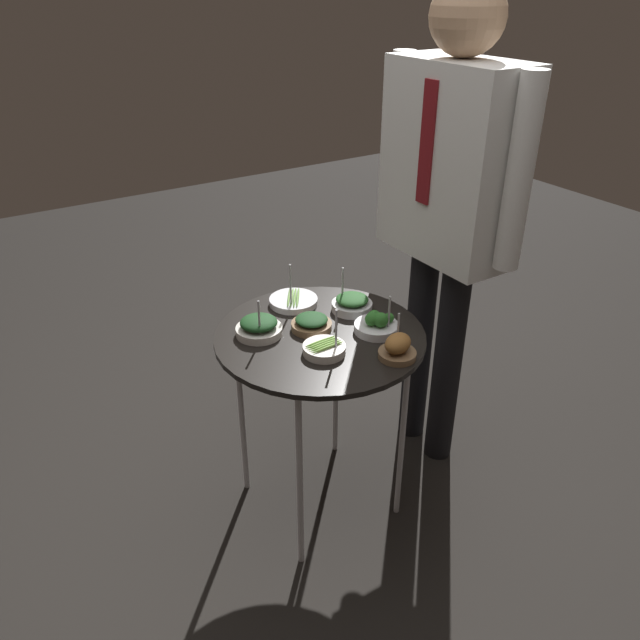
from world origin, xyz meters
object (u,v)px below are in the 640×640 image
(bowl_spinach_mid_left, at_px, (259,327))
(bowl_broccoli_front_right, at_px, (377,324))
(bowl_spinach_front_left, at_px, (352,304))
(serving_cart, at_px, (320,347))
(waiter_figure, at_px, (450,187))
(bowl_roast_back_left, at_px, (398,348))
(bowl_asparagus_near_rim, at_px, (293,301))
(bowl_spinach_back_right, at_px, (312,323))
(bowl_asparagus_far_rim, at_px, (324,349))

(bowl_spinach_mid_left, distance_m, bowl_broccoli_front_right, 0.38)
(bowl_spinach_front_left, distance_m, bowl_broccoli_front_right, 0.17)
(serving_cart, distance_m, bowl_spinach_front_left, 0.21)
(bowl_broccoli_front_right, bearing_deg, bowl_spinach_front_left, 174.21)
(waiter_figure, bearing_deg, bowl_spinach_mid_left, -94.10)
(bowl_spinach_mid_left, distance_m, waiter_figure, 0.81)
(bowl_spinach_front_left, height_order, bowl_broccoli_front_right, bowl_spinach_front_left)
(serving_cart, xyz_separation_m, bowl_roast_back_left, (0.25, 0.12, 0.09))
(serving_cart, height_order, bowl_broccoli_front_right, bowl_broccoli_front_right)
(bowl_roast_back_left, relative_size, waiter_figure, 0.08)
(bowl_asparagus_near_rim, bearing_deg, serving_cart, -7.79)
(bowl_asparagus_near_rim, bearing_deg, bowl_spinach_mid_left, -58.63)
(bowl_spinach_back_right, bearing_deg, serving_cart, 11.71)
(bowl_spinach_front_left, relative_size, bowl_spinach_back_right, 1.14)
(serving_cart, relative_size, bowl_spinach_mid_left, 4.84)
(waiter_figure, bearing_deg, bowl_asparagus_far_rim, -75.69)
(bowl_broccoli_front_right, bearing_deg, waiter_figure, 109.16)
(bowl_spinach_front_left, relative_size, bowl_roast_back_left, 1.13)
(serving_cart, distance_m, waiter_figure, 0.71)
(bowl_asparagus_near_rim, height_order, waiter_figure, waiter_figure)
(waiter_figure, bearing_deg, bowl_broccoli_front_right, -70.84)
(bowl_spinach_mid_left, bearing_deg, serving_cart, 59.29)
(serving_cart, distance_m, bowl_asparagus_far_rim, 0.14)
(serving_cart, height_order, bowl_spinach_back_right, bowl_spinach_back_right)
(bowl_asparagus_far_rim, xyz_separation_m, bowl_spinach_back_right, (-0.15, 0.04, 0.01))
(bowl_spinach_front_left, distance_m, bowl_roast_back_left, 0.33)
(bowl_asparagus_far_rim, bearing_deg, bowl_roast_back_left, 51.36)
(bowl_asparagus_near_rim, bearing_deg, bowl_broccoli_front_right, 22.80)
(bowl_broccoli_front_right, relative_size, waiter_figure, 0.08)
(bowl_spinach_back_right, bearing_deg, bowl_asparagus_near_rim, 168.15)
(bowl_asparagus_far_rim, xyz_separation_m, bowl_broccoli_front_right, (-0.02, 0.21, 0.01))
(bowl_spinach_front_left, bearing_deg, bowl_asparagus_far_rim, -51.72)
(serving_cart, distance_m, bowl_broccoli_front_right, 0.20)
(bowl_spinach_mid_left, bearing_deg, bowl_roast_back_left, 39.93)
(bowl_roast_back_left, xyz_separation_m, bowl_broccoli_front_right, (-0.16, 0.04, -0.01))
(bowl_spinach_front_left, bearing_deg, serving_cart, -67.30)
(bowl_asparagus_far_rim, relative_size, bowl_broccoli_front_right, 1.07)
(bowl_roast_back_left, relative_size, bowl_asparagus_far_rim, 0.86)
(bowl_roast_back_left, bearing_deg, bowl_asparagus_near_rim, -169.04)
(bowl_spinach_front_left, height_order, bowl_asparagus_near_rim, bowl_asparagus_near_rim)
(bowl_roast_back_left, distance_m, bowl_asparagus_near_rim, 0.48)
(bowl_spinach_front_left, distance_m, bowl_asparagus_near_rim, 0.21)
(bowl_roast_back_left, relative_size, bowl_broccoli_front_right, 0.92)
(bowl_asparagus_far_rim, distance_m, waiter_figure, 0.73)
(bowl_spinach_mid_left, distance_m, bowl_asparagus_near_rim, 0.23)
(bowl_spinach_mid_left, bearing_deg, bowl_asparagus_far_rim, 29.28)
(bowl_broccoli_front_right, xyz_separation_m, waiter_figure, (-0.14, 0.40, 0.36))
(serving_cart, distance_m, bowl_spinach_back_right, 0.08)
(bowl_spinach_mid_left, bearing_deg, bowl_broccoli_front_right, 60.11)
(bowl_broccoli_front_right, bearing_deg, bowl_roast_back_left, -14.40)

